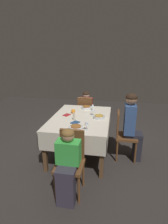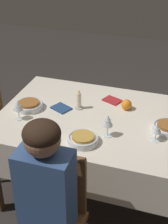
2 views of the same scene
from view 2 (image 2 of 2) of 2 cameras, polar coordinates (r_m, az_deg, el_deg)
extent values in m
plane|color=#332D2B|center=(3.03, 1.87, -12.67)|extent=(8.00, 8.00, 0.00)
cube|color=silver|center=(2.59, 2.14, -1.22)|extent=(1.48, 1.04, 0.04)
cube|color=silver|center=(3.10, 4.75, 1.23)|extent=(1.48, 0.01, 0.27)
cube|color=silver|center=(2.29, -1.61, -11.14)|extent=(1.48, 0.01, 0.27)
cube|color=silver|center=(2.92, -11.89, -1.38)|extent=(0.01, 1.04, 0.27)
cube|color=brown|center=(3.34, -6.88, -0.66)|extent=(0.06, 0.06, 0.69)
cube|color=brown|center=(2.13, -4.06, -11.58)|extent=(0.33, 0.03, 0.42)
cylinder|color=brown|center=(1.99, -4.28, -7.16)|extent=(0.33, 0.04, 0.04)
cylinder|color=brown|center=(3.26, -12.96, -5.23)|extent=(0.03, 0.03, 0.41)
cube|color=#38568E|center=(1.93, -6.34, -12.91)|extent=(0.30, 0.18, 0.51)
sphere|color=#9E7051|center=(1.70, -7.01, -4.49)|extent=(0.19, 0.19, 0.19)
ellipsoid|color=black|center=(1.68, -7.08, -3.57)|extent=(0.19, 0.19, 0.13)
cylinder|color=silver|center=(2.30, -0.22, -4.67)|extent=(0.21, 0.21, 0.04)
torus|color=silver|center=(2.29, -0.22, -4.23)|extent=(0.20, 0.20, 0.01)
cylinder|color=gold|center=(2.29, -0.22, -4.10)|extent=(0.15, 0.15, 0.02)
cylinder|color=white|center=(2.38, 3.89, -3.88)|extent=(0.07, 0.07, 0.00)
cylinder|color=white|center=(2.36, 3.92, -3.04)|extent=(0.01, 0.01, 0.08)
cone|color=white|center=(2.31, 3.99, -1.38)|extent=(0.07, 0.07, 0.08)
cylinder|color=white|center=(2.32, 3.98, -1.71)|extent=(0.04, 0.04, 0.04)
cylinder|color=silver|center=(2.72, -9.07, 0.98)|extent=(0.22, 0.22, 0.04)
torus|color=silver|center=(2.71, -9.11, 1.39)|extent=(0.21, 0.21, 0.01)
cylinder|color=#995B28|center=(2.71, -9.12, 1.50)|extent=(0.16, 0.16, 0.02)
cylinder|color=white|center=(2.60, -10.72, -1.07)|extent=(0.06, 0.06, 0.00)
cylinder|color=white|center=(2.58, -10.80, -0.32)|extent=(0.01, 0.01, 0.08)
cone|color=white|center=(2.55, -10.96, 1.06)|extent=(0.07, 0.07, 0.07)
cylinder|color=white|center=(2.55, -10.93, 0.80)|extent=(0.04, 0.04, 0.03)
cylinder|color=silver|center=(2.49, 13.76, -2.67)|extent=(0.22, 0.22, 0.04)
torus|color=silver|center=(2.48, 13.83, -2.25)|extent=(0.21, 0.21, 0.01)
cylinder|color=#995B28|center=(2.47, 13.84, -2.13)|extent=(0.15, 0.15, 0.02)
cylinder|color=white|center=(2.38, 11.74, -4.57)|extent=(0.06, 0.06, 0.00)
cylinder|color=white|center=(2.36, 11.82, -3.92)|extent=(0.01, 0.01, 0.06)
cone|color=white|center=(2.33, 11.99, -2.64)|extent=(0.07, 0.07, 0.07)
cylinder|color=white|center=(2.34, 11.95, -2.91)|extent=(0.04, 0.04, 0.03)
cylinder|color=beige|center=(2.69, -0.82, 0.70)|extent=(0.06, 0.06, 0.01)
cylinder|color=beige|center=(2.65, -0.83, 1.95)|extent=(0.03, 0.03, 0.12)
ellipsoid|color=#F9C64C|center=(2.62, -0.84, 3.36)|extent=(0.01, 0.01, 0.03)
sphere|color=orange|center=(2.68, 7.08, 1.24)|extent=(0.08, 0.08, 0.08)
cube|color=navy|center=(2.69, -3.80, 0.65)|extent=(0.18, 0.16, 0.01)
cube|color=#AD2328|center=(2.80, 4.71, 1.94)|extent=(0.17, 0.15, 0.01)
camera|label=1|loc=(3.84, -51.27, 16.20)|focal=28.00mm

